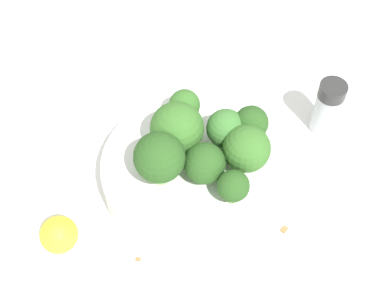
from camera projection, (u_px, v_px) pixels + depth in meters
ground_plane at (192, 182)px, 0.64m from camera, size 3.00×3.00×0.00m
bowl at (192, 172)px, 0.62m from camera, size 0.21×0.21×0.04m
broccoli_floret_0 at (246, 149)px, 0.58m from camera, size 0.05×0.05×0.06m
broccoli_floret_1 at (177, 129)px, 0.58m from camera, size 0.06×0.06×0.07m
broccoli_floret_2 at (185, 106)px, 0.62m from camera, size 0.04×0.04×0.05m
broccoli_floret_3 at (251, 124)px, 0.60m from camera, size 0.04×0.04×0.05m
broccoli_floret_4 at (205, 164)px, 0.57m from camera, size 0.05×0.05×0.05m
broccoli_floret_5 at (159, 158)px, 0.56m from camera, size 0.06×0.06×0.07m
broccoli_floret_6 at (226, 129)px, 0.59m from camera, size 0.04×0.04×0.05m
broccoli_floret_7 at (233, 187)px, 0.56m from camera, size 0.03×0.03×0.04m
pepper_shaker at (327, 107)px, 0.65m from camera, size 0.03×0.03×0.08m
lemon_wedge at (59, 235)px, 0.57m from camera, size 0.04×0.04×0.04m
almond_crumb_0 at (284, 229)px, 0.60m from camera, size 0.01×0.01×0.01m
almond_crumb_1 at (138, 259)px, 0.58m from camera, size 0.01×0.01×0.01m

